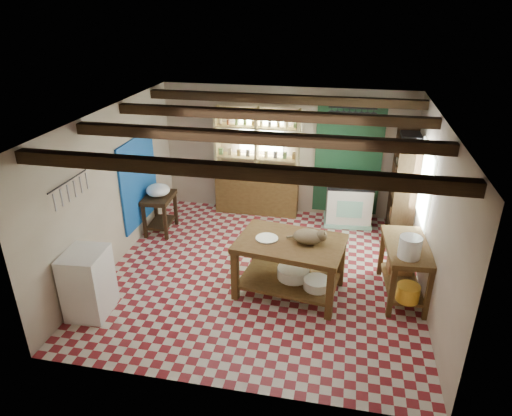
% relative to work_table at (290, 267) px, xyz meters
% --- Properties ---
extents(floor, '(5.00, 5.00, 0.02)m').
position_rel_work_table_xyz_m(floor, '(-0.50, 0.42, -0.45)').
color(floor, maroon).
rests_on(floor, ground).
extents(ceiling, '(5.00, 5.00, 0.02)m').
position_rel_work_table_xyz_m(ceiling, '(-0.50, 0.42, 2.16)').
color(ceiling, '#4E4E53').
rests_on(ceiling, wall_back).
extents(wall_back, '(5.00, 0.04, 2.60)m').
position_rel_work_table_xyz_m(wall_back, '(-0.50, 2.92, 0.86)').
color(wall_back, '#BFAE9A').
rests_on(wall_back, floor).
extents(wall_front, '(5.00, 0.04, 2.60)m').
position_rel_work_table_xyz_m(wall_front, '(-0.50, -2.08, 0.86)').
color(wall_front, '#BFAE9A').
rests_on(wall_front, floor).
extents(wall_left, '(0.04, 5.00, 2.60)m').
position_rel_work_table_xyz_m(wall_left, '(-3.00, 0.42, 0.86)').
color(wall_left, '#BFAE9A').
rests_on(wall_left, floor).
extents(wall_right, '(0.04, 5.00, 2.60)m').
position_rel_work_table_xyz_m(wall_right, '(2.00, 0.42, 0.86)').
color(wall_right, '#BFAE9A').
rests_on(wall_right, floor).
extents(ceiling_beams, '(5.00, 3.80, 0.15)m').
position_rel_work_table_xyz_m(ceiling_beams, '(-0.50, 0.42, 2.04)').
color(ceiling_beams, '#311F11').
rests_on(ceiling_beams, ceiling).
extents(blue_wall_patch, '(0.04, 1.40, 1.60)m').
position_rel_work_table_xyz_m(blue_wall_patch, '(-2.97, 1.32, 0.66)').
color(blue_wall_patch, '#1652A9').
rests_on(blue_wall_patch, wall_left).
extents(green_wall_patch, '(1.30, 0.04, 2.30)m').
position_rel_work_table_xyz_m(green_wall_patch, '(0.75, 2.89, 0.81)').
color(green_wall_patch, '#1B4428').
rests_on(green_wall_patch, wall_back).
extents(window_back, '(0.90, 0.02, 0.80)m').
position_rel_work_table_xyz_m(window_back, '(-1.00, 2.90, 1.26)').
color(window_back, beige).
rests_on(window_back, wall_back).
extents(window_right, '(0.02, 1.30, 1.20)m').
position_rel_work_table_xyz_m(window_right, '(1.98, 1.42, 0.96)').
color(window_right, beige).
rests_on(window_right, wall_right).
extents(utensil_rail, '(0.06, 0.90, 0.28)m').
position_rel_work_table_xyz_m(utensil_rail, '(-2.94, -0.78, 1.34)').
color(utensil_rail, black).
rests_on(utensil_rail, wall_left).
extents(pot_rack, '(0.86, 0.12, 0.36)m').
position_rel_work_table_xyz_m(pot_rack, '(0.75, 2.47, 1.74)').
color(pot_rack, black).
rests_on(pot_rack, ceiling).
extents(shelving_unit, '(1.70, 0.34, 2.20)m').
position_rel_work_table_xyz_m(shelving_unit, '(-1.05, 2.73, 0.66)').
color(shelving_unit, '#D1B679').
rests_on(shelving_unit, floor).
extents(tall_rack, '(0.40, 0.86, 2.00)m').
position_rel_work_table_xyz_m(tall_rack, '(1.78, 2.22, 0.56)').
color(tall_rack, '#311F11').
rests_on(tall_rack, floor).
extents(work_table, '(1.69, 1.25, 0.88)m').
position_rel_work_table_xyz_m(work_table, '(0.00, 0.00, 0.00)').
color(work_table, brown).
rests_on(work_table, floor).
extents(stove, '(0.93, 0.66, 0.86)m').
position_rel_work_table_xyz_m(stove, '(0.84, 2.57, -0.01)').
color(stove, beige).
rests_on(stove, floor).
extents(prep_table, '(0.55, 0.76, 0.75)m').
position_rel_work_table_xyz_m(prep_table, '(-2.70, 1.51, -0.07)').
color(prep_table, '#311F11').
rests_on(prep_table, floor).
extents(white_cabinet, '(0.59, 0.69, 0.98)m').
position_rel_work_table_xyz_m(white_cabinet, '(-2.72, -1.06, 0.05)').
color(white_cabinet, white).
rests_on(white_cabinet, floor).
extents(right_counter, '(0.70, 1.26, 0.88)m').
position_rel_work_table_xyz_m(right_counter, '(1.68, 0.24, -0.00)').
color(right_counter, brown).
rests_on(right_counter, floor).
extents(cat, '(0.45, 0.35, 0.20)m').
position_rel_work_table_xyz_m(cat, '(0.25, 0.01, 0.54)').
color(cat, '#88724F').
rests_on(cat, work_table).
extents(steel_tray, '(0.38, 0.38, 0.02)m').
position_rel_work_table_xyz_m(steel_tray, '(-0.35, 0.00, 0.45)').
color(steel_tray, '#B9B8C0').
rests_on(steel_tray, work_table).
extents(basin_large, '(0.55, 0.55, 0.17)m').
position_rel_work_table_xyz_m(basin_large, '(0.06, 0.04, -0.12)').
color(basin_large, white).
rests_on(basin_large, work_table).
extents(basin_small, '(0.45, 0.45, 0.14)m').
position_rel_work_table_xyz_m(basin_small, '(0.43, -0.16, -0.14)').
color(basin_small, white).
rests_on(basin_small, work_table).
extents(kettle_left, '(0.23, 0.23, 0.25)m').
position_rel_work_table_xyz_m(kettle_left, '(0.59, 2.55, 0.55)').
color(kettle_left, '#B9B8C0').
rests_on(kettle_left, stove).
extents(kettle_right, '(0.16, 0.16, 0.19)m').
position_rel_work_table_xyz_m(kettle_right, '(0.93, 2.58, 0.52)').
color(kettle_right, black).
rests_on(kettle_right, stove).
extents(enamel_bowl, '(0.47, 0.47, 0.22)m').
position_rel_work_table_xyz_m(enamel_bowl, '(-2.70, 1.51, 0.42)').
color(enamel_bowl, white).
rests_on(enamel_bowl, prep_table).
extents(white_bucket, '(0.33, 0.33, 0.31)m').
position_rel_work_table_xyz_m(white_bucket, '(1.66, -0.11, 0.59)').
color(white_bucket, white).
rests_on(white_bucket, right_counter).
extents(wicker_basket, '(0.38, 0.31, 0.25)m').
position_rel_work_table_xyz_m(wicker_basket, '(1.66, 0.54, -0.08)').
color(wicker_basket, '#A16D41').
rests_on(wicker_basket, right_counter).
extents(yellow_tub, '(0.35, 0.35, 0.24)m').
position_rel_work_table_xyz_m(yellow_tub, '(1.71, -0.21, -0.09)').
color(yellow_tub, yellow).
rests_on(yellow_tub, right_counter).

